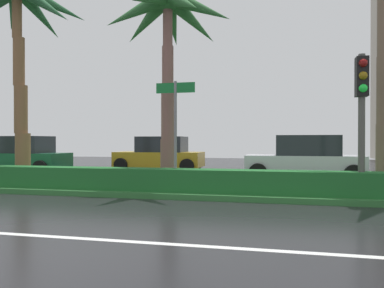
{
  "coord_description": "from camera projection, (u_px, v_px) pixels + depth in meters",
  "views": [
    {
      "loc": [
        3.28,
        -3.32,
        1.5
      ],
      "look_at": [
        -0.67,
        13.57,
        1.37
      ],
      "focal_mm": 35.75,
      "sensor_mm": 36.0,
      "label": 1
    }
  ],
  "objects": [
    {
      "name": "ground_plane",
      "position": [
        180.0,
        187.0,
        12.75
      ],
      "size": [
        90.0,
        42.0,
        0.1
      ],
      "primitive_type": "cube",
      "color": "black"
    },
    {
      "name": "near_lane_divider_stripe",
      "position": [
        65.0,
        237.0,
        5.94
      ],
      "size": [
        81.0,
        0.14,
        0.01
      ],
      "primitive_type": "cube",
      "color": "white",
      "rests_on": "ground_plane"
    },
    {
      "name": "median_strip",
      "position": [
        172.0,
        187.0,
        11.78
      ],
      "size": [
        85.5,
        4.0,
        0.15
      ],
      "primitive_type": "cube",
      "color": "#2D6B33",
      "rests_on": "ground_plane"
    },
    {
      "name": "median_hedge",
      "position": [
        158.0,
        180.0,
        10.41
      ],
      "size": [
        76.5,
        0.7,
        0.6
      ],
      "color": "#1E6028",
      "rests_on": "median_strip"
    },
    {
      "name": "palm_tree_mid_left",
      "position": [
        18.0,
        14.0,
        12.84
      ],
      "size": [
        4.45,
        4.55,
        6.99
      ],
      "color": "brown",
      "rests_on": "median_strip"
    },
    {
      "name": "palm_tree_centre_left",
      "position": [
        168.0,
        23.0,
        11.49
      ],
      "size": [
        3.87,
        3.99,
        6.17
      ],
      "color": "brown",
      "rests_on": "median_strip"
    },
    {
      "name": "traffic_signal_median_right",
      "position": [
        362.0,
        98.0,
        9.24
      ],
      "size": [
        0.28,
        0.43,
        3.46
      ],
      "color": "#4C4C47",
      "rests_on": "median_strip"
    },
    {
      "name": "street_name_sign",
      "position": [
        175.0,
        120.0,
        10.53
      ],
      "size": [
        1.1,
        0.08,
        3.0
      ],
      "color": "slate",
      "rests_on": "median_strip"
    },
    {
      "name": "car_in_traffic_leading",
      "position": [
        21.0,
        156.0,
        17.4
      ],
      "size": [
        4.3,
        2.02,
        1.72
      ],
      "rotation": [
        0.0,
        0.0,
        3.14
      ],
      "color": "#195133",
      "rests_on": "ground_plane"
    },
    {
      "name": "car_in_traffic_second",
      "position": [
        160.0,
        155.0,
        18.96
      ],
      "size": [
        4.3,
        2.02,
        1.72
      ],
      "rotation": [
        0.0,
        0.0,
        3.14
      ],
      "color": "#B28C1E",
      "rests_on": "ground_plane"
    },
    {
      "name": "car_in_traffic_third",
      "position": [
        304.0,
        159.0,
        14.53
      ],
      "size": [
        4.3,
        2.02,
        1.72
      ],
      "rotation": [
        0.0,
        0.0,
        3.14
      ],
      "color": "silver",
      "rests_on": "ground_plane"
    }
  ]
}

